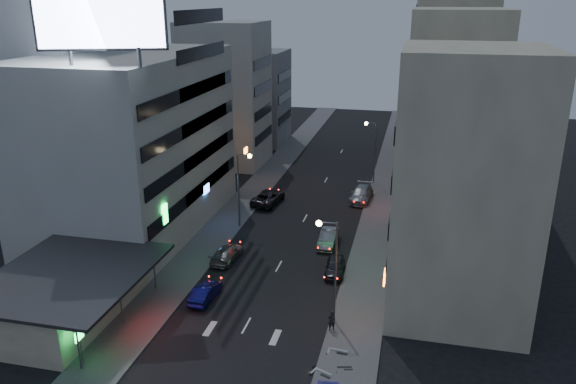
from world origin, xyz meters
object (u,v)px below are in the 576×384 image
(scooter_black_b, at_px, (352,360))
(scooter_silver_b, at_px, (349,343))
(scooter_blue, at_px, (340,374))
(parked_car_right_mid, at_px, (328,238))
(parked_car_left, at_px, (268,197))
(scooter_silver_a, at_px, (333,367))
(road_car_silver, at_px, (227,253))
(scooter_black_a, at_px, (336,382))
(person, at_px, (332,320))
(parked_car_right_far, at_px, (361,194))
(road_car_blue, at_px, (205,292))
(parked_car_right_near, at_px, (335,267))

(scooter_black_b, relative_size, scooter_silver_b, 0.82)
(scooter_blue, xyz_separation_m, scooter_black_b, (0.57, 1.84, -0.11))
(parked_car_right_mid, xyz_separation_m, scooter_black_b, (4.66, -18.76, -0.12))
(parked_car_left, distance_m, scooter_black_b, 31.76)
(scooter_black_b, distance_m, scooter_silver_b, 1.68)
(scooter_silver_a, bearing_deg, parked_car_right_mid, 33.25)
(road_car_silver, xyz_separation_m, scooter_silver_a, (12.22, -14.50, 0.03))
(scooter_black_a, bearing_deg, person, 7.71)
(parked_car_right_far, distance_m, scooter_black_b, 32.44)
(scooter_silver_b, bearing_deg, road_car_silver, 52.03)
(scooter_black_a, bearing_deg, road_car_blue, 50.79)
(road_car_blue, height_order, scooter_silver_b, scooter_silver_b)
(scooter_blue, relative_size, scooter_silver_b, 1.00)
(parked_car_right_mid, relative_size, road_car_blue, 1.12)
(scooter_black_a, distance_m, scooter_blue, 0.67)
(parked_car_right_mid, bearing_deg, scooter_silver_b, -76.09)
(parked_car_right_near, distance_m, road_car_blue, 11.74)
(road_car_blue, relative_size, scooter_black_b, 2.46)
(scooter_silver_a, bearing_deg, road_car_blue, 81.02)
(parked_car_right_near, bearing_deg, parked_car_right_mid, 100.94)
(road_car_silver, bearing_deg, scooter_silver_b, 141.29)
(scooter_silver_a, xyz_separation_m, scooter_silver_b, (0.62, 2.79, 0.02))
(parked_car_right_far, bearing_deg, road_car_silver, -114.91)
(parked_car_right_near, relative_size, scooter_silver_b, 2.01)
(person, bearing_deg, parked_car_right_far, -119.21)
(parked_car_right_far, xyz_separation_m, scooter_black_a, (2.13, -34.81, -0.16))
(scooter_silver_b, bearing_deg, parked_car_right_mid, 18.20)
(road_car_silver, height_order, scooter_silver_b, road_car_silver)
(road_car_blue, xyz_separation_m, person, (10.63, -2.14, 0.24))
(road_car_blue, bearing_deg, parked_car_right_mid, -119.85)
(parked_car_right_mid, relative_size, parked_car_right_far, 0.81)
(scooter_silver_a, bearing_deg, road_car_silver, 63.16)
(parked_car_right_far, relative_size, scooter_silver_a, 2.88)
(road_car_blue, relative_size, scooter_blue, 2.02)
(parked_car_right_near, xyz_separation_m, parked_car_right_mid, (-1.56, 5.85, 0.06))
(parked_car_right_near, bearing_deg, scooter_blue, -84.29)
(road_car_blue, xyz_separation_m, scooter_black_b, (12.63, -6.05, -0.04))
(scooter_silver_b, bearing_deg, road_car_blue, 74.36)
(parked_car_right_near, height_order, scooter_blue, parked_car_right_near)
(parked_car_left, bearing_deg, scooter_black_a, 118.51)
(scooter_black_b, height_order, scooter_silver_b, scooter_silver_b)
(road_car_silver, height_order, scooter_blue, road_car_silver)
(scooter_black_a, relative_size, scooter_black_b, 1.06)
(road_car_blue, relative_size, road_car_silver, 0.86)
(parked_car_left, relative_size, scooter_black_b, 3.50)
(parked_car_right_mid, bearing_deg, parked_car_right_near, -74.95)
(scooter_silver_a, height_order, scooter_silver_b, scooter_silver_b)
(parked_car_right_far, xyz_separation_m, person, (0.86, -28.40, 0.09))
(scooter_black_a, xyz_separation_m, scooter_silver_a, (-0.35, 1.32, 0.06))
(road_car_silver, distance_m, scooter_silver_b, 17.39)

